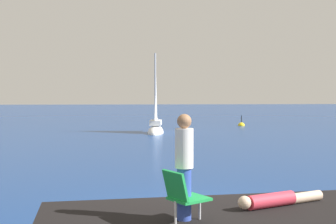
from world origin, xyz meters
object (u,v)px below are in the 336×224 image
sailboat_near (156,128)px  person_standing (184,164)px  marker_buoy (241,126)px  person_sunbather (277,200)px  beach_chair (183,194)px

sailboat_near → person_standing: sailboat_near is taller
sailboat_near → marker_buoy: 9.27m
sailboat_near → person_sunbather: 23.02m
beach_chair → person_standing: bearing=46.8°
person_standing → sailboat_near: bearing=66.2°
person_sunbather → marker_buoy: 29.43m
person_sunbather → person_standing: bearing=179.6°
person_standing → marker_buoy: bearing=52.7°
person_standing → marker_buoy: (7.55, 29.52, -1.81)m
marker_buoy → person_sunbather: bearing=-101.6°
person_standing → marker_buoy: 30.52m
person_sunbather → person_standing: person_standing is taller
person_sunbather → marker_buoy: person_sunbather is taller
person_sunbather → person_standing: size_ratio=1.03×
person_standing → marker_buoy: size_ratio=1.43×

